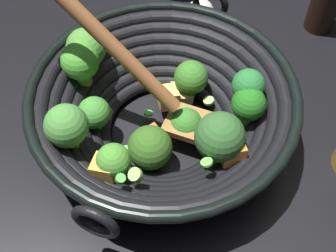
# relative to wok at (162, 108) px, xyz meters

# --- Properties ---
(ground_plane) EXTENTS (4.00, 4.00, 0.00)m
(ground_plane) POSITION_rel_wok_xyz_m (0.00, -0.00, -0.06)
(ground_plane) COLOR black
(wok) EXTENTS (0.34, 0.34, 0.28)m
(wok) POSITION_rel_wok_xyz_m (0.00, 0.00, 0.00)
(wok) COLOR black
(wok) RESTS_ON ground
(garlic_bulb) EXTENTS (0.04, 0.04, 0.04)m
(garlic_bulb) POSITION_rel_wok_xyz_m (0.20, -0.13, -0.04)
(garlic_bulb) COLOR silver
(garlic_bulb) RESTS_ON ground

